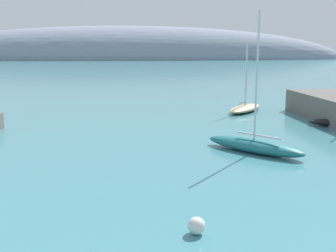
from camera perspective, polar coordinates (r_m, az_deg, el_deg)
The scene contains 4 objects.
distant_ridge at distance 261.77m, azimuth -6.05°, elevation 9.40°, with size 287.49×58.87×41.93m, color gray.
sailboat_sand_mid_mooring at distance 49.15m, azimuth 10.89°, elevation 2.57°, with size 6.46×7.30×8.27m.
sailboat_teal_outer_mooring at distance 30.16m, azimuth 12.11°, elevation -2.66°, with size 6.64×6.95×10.15m.
mooring_buoy_white at distance 17.12m, azimuth 4.06°, elevation -13.94°, with size 0.73×0.73×0.73m, color silver.
Camera 1 is at (0.45, -4.77, 7.61)m, focal length 42.91 mm.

